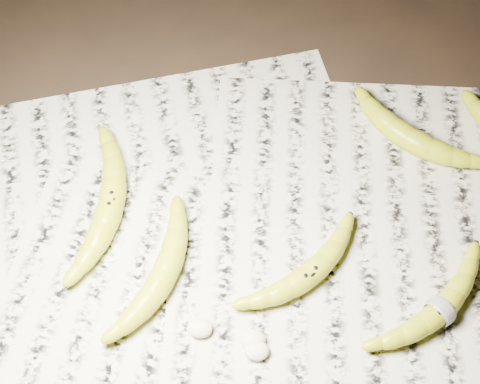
# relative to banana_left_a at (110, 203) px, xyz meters

# --- Properties ---
(ground) EXTENTS (3.00, 3.00, 0.00)m
(ground) POSITION_rel_banana_left_a_xyz_m (0.20, -0.00, -0.03)
(ground) COLOR black
(ground) RESTS_ON ground
(newspaper_patch) EXTENTS (0.90, 0.70, 0.01)m
(newspaper_patch) POSITION_rel_banana_left_a_xyz_m (0.24, -0.04, -0.02)
(newspaper_patch) COLOR beige
(newspaper_patch) RESTS_ON ground
(banana_left_a) EXTENTS (0.07, 0.22, 0.04)m
(banana_left_a) POSITION_rel_banana_left_a_xyz_m (0.00, 0.00, 0.00)
(banana_left_a) COLOR gold
(banana_left_a) RESTS_ON newspaper_patch
(banana_left_b) EXTENTS (0.12, 0.20, 0.04)m
(banana_left_b) POSITION_rel_banana_left_a_xyz_m (0.09, -0.10, -0.00)
(banana_left_b) COLOR gold
(banana_left_b) RESTS_ON newspaper_patch
(banana_center) EXTENTS (0.17, 0.17, 0.03)m
(banana_center) POSITION_rel_banana_left_a_xyz_m (0.28, -0.09, -0.00)
(banana_center) COLOR gold
(banana_center) RESTS_ON newspaper_patch
(banana_taped) EXTENTS (0.18, 0.17, 0.03)m
(banana_taped) POSITION_rel_banana_left_a_xyz_m (0.46, -0.13, -0.00)
(banana_taped) COLOR gold
(banana_taped) RESTS_ON newspaper_patch
(banana_upper_a) EXTENTS (0.20, 0.16, 0.04)m
(banana_upper_a) POSITION_rel_banana_left_a_xyz_m (0.43, 0.15, -0.00)
(banana_upper_a) COLOR gold
(banana_upper_a) RESTS_ON newspaper_patch
(measuring_tape) EXTENTS (0.03, 0.03, 0.04)m
(measuring_tape) POSITION_rel_banana_left_a_xyz_m (0.46, -0.13, -0.00)
(measuring_tape) COLOR white
(measuring_tape) RESTS_ON newspaper_patch
(flesh_chunk_a) EXTENTS (0.03, 0.03, 0.02)m
(flesh_chunk_a) POSITION_rel_banana_left_a_xyz_m (0.14, -0.17, -0.01)
(flesh_chunk_a) COLOR beige
(flesh_chunk_a) RESTS_ON newspaper_patch
(flesh_chunk_b) EXTENTS (0.03, 0.03, 0.02)m
(flesh_chunk_b) POSITION_rel_banana_left_a_xyz_m (0.21, -0.18, -0.01)
(flesh_chunk_b) COLOR beige
(flesh_chunk_b) RESTS_ON newspaper_patch
(flesh_chunk_c) EXTENTS (0.03, 0.03, 0.02)m
(flesh_chunk_c) POSITION_rel_banana_left_a_xyz_m (0.22, -0.19, -0.01)
(flesh_chunk_c) COLOR beige
(flesh_chunk_c) RESTS_ON newspaper_patch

